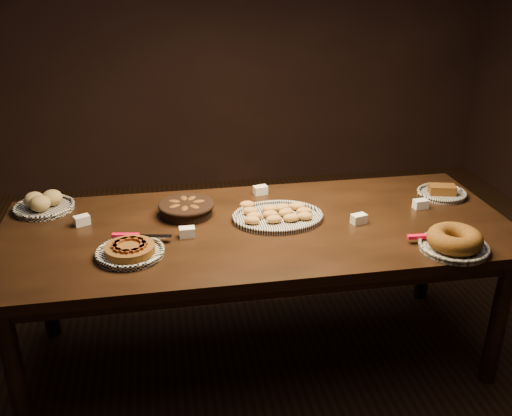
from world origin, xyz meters
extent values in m
plane|color=black|center=(0.00, 0.00, 0.00)|extent=(5.00, 5.00, 0.00)
cube|color=black|center=(0.00, 0.00, 0.72)|extent=(2.40, 1.00, 0.05)
cylinder|color=black|center=(-1.08, -0.38, 0.35)|extent=(0.08, 0.08, 0.70)
cylinder|color=black|center=(1.08, -0.38, 0.35)|extent=(0.08, 0.08, 0.70)
cylinder|color=black|center=(-1.08, 0.38, 0.35)|extent=(0.08, 0.08, 0.70)
cylinder|color=black|center=(1.08, 0.38, 0.35)|extent=(0.08, 0.08, 0.70)
torus|color=white|center=(-0.58, -0.19, 0.77)|extent=(0.29, 0.29, 0.02)
cylinder|color=#47290E|center=(-0.58, -0.19, 0.78)|extent=(0.25, 0.25, 0.03)
cube|color=#59250F|center=(-0.53, -0.20, 0.80)|extent=(0.04, 0.07, 0.01)
cube|color=#59250F|center=(-0.53, -0.16, 0.80)|extent=(0.05, 0.07, 0.01)
cube|color=#59250F|center=(-0.56, -0.14, 0.80)|extent=(0.07, 0.05, 0.01)
cube|color=#59250F|center=(-0.59, -0.13, 0.80)|extent=(0.07, 0.03, 0.01)
cube|color=#59250F|center=(-0.62, -0.14, 0.80)|extent=(0.07, 0.06, 0.01)
cube|color=#59250F|center=(-0.64, -0.17, 0.80)|extent=(0.04, 0.07, 0.01)
cube|color=#59250F|center=(-0.64, -0.21, 0.80)|extent=(0.05, 0.07, 0.01)
cube|color=#59250F|center=(-0.61, -0.24, 0.80)|extent=(0.07, 0.05, 0.01)
cube|color=#59250F|center=(-0.58, -0.24, 0.80)|extent=(0.07, 0.03, 0.01)
cube|color=#59250F|center=(-0.55, -0.23, 0.80)|extent=(0.07, 0.06, 0.01)
cube|color=#EF0B39|center=(-0.61, -0.05, 0.78)|extent=(0.12, 0.05, 0.02)
cube|color=silver|center=(-0.48, -0.08, 0.78)|extent=(0.15, 0.06, 0.00)
torus|color=black|center=(0.11, 0.06, 0.77)|extent=(0.35, 0.35, 0.02)
ellipsoid|color=#A76330|center=(-0.03, 0.00, 0.78)|extent=(0.09, 0.07, 0.04)
ellipsoid|color=#A76330|center=(0.08, 0.00, 0.78)|extent=(0.08, 0.05, 0.04)
ellipsoid|color=#A76330|center=(0.16, 0.00, 0.78)|extent=(0.08, 0.05, 0.04)
ellipsoid|color=#A76330|center=(0.23, 0.00, 0.78)|extent=(0.08, 0.06, 0.04)
ellipsoid|color=#A76330|center=(-0.01, 0.05, 0.78)|extent=(0.08, 0.05, 0.04)
ellipsoid|color=#A76330|center=(0.07, 0.05, 0.78)|extent=(0.08, 0.06, 0.04)
ellipsoid|color=#A76330|center=(0.15, 0.06, 0.78)|extent=(0.09, 0.07, 0.04)
ellipsoid|color=#A76330|center=(0.24, 0.06, 0.78)|extent=(0.08, 0.06, 0.04)
ellipsoid|color=#A76330|center=(-0.02, 0.11, 0.78)|extent=(0.08, 0.06, 0.04)
ellipsoid|color=#A76330|center=(0.08, 0.11, 0.78)|extent=(0.08, 0.05, 0.04)
ellipsoid|color=#A76330|center=(0.15, 0.12, 0.78)|extent=(0.09, 0.07, 0.04)
ellipsoid|color=#A76330|center=(0.22, 0.12, 0.78)|extent=(0.09, 0.07, 0.04)
ellipsoid|color=#A76330|center=(-0.02, 0.19, 0.78)|extent=(0.08, 0.05, 0.04)
torus|color=black|center=(0.79, -0.38, 0.77)|extent=(0.30, 0.30, 0.02)
torus|color=brown|center=(0.79, -0.38, 0.80)|extent=(0.29, 0.29, 0.08)
cube|color=#EF0B39|center=(0.68, -0.29, 0.78)|extent=(0.12, 0.03, 0.02)
cube|color=silver|center=(0.81, -0.30, 0.78)|extent=(0.15, 0.04, 0.00)
cylinder|color=black|center=(-0.32, 0.18, 0.78)|extent=(0.33, 0.33, 0.06)
torus|color=black|center=(-0.32, 0.18, 0.80)|extent=(0.28, 0.28, 0.02)
ellipsoid|color=black|center=(-0.26, 0.19, 0.80)|extent=(0.09, 0.06, 0.04)
ellipsoid|color=black|center=(-0.29, 0.24, 0.80)|extent=(0.08, 0.09, 0.04)
ellipsoid|color=black|center=(-0.33, 0.25, 0.80)|extent=(0.05, 0.09, 0.04)
ellipsoid|color=black|center=(-0.38, 0.22, 0.80)|extent=(0.09, 0.08, 0.04)
ellipsoid|color=black|center=(-0.38, 0.16, 0.80)|extent=(0.09, 0.08, 0.04)
ellipsoid|color=black|center=(-0.33, 0.12, 0.80)|extent=(0.06, 0.09, 0.04)
ellipsoid|color=black|center=(-0.29, 0.13, 0.80)|extent=(0.08, 0.09, 0.04)
torus|color=white|center=(-1.02, 0.37, 0.77)|extent=(0.30, 0.30, 0.02)
ellipsoid|color=#9F8249|center=(-1.06, 0.38, 0.80)|extent=(0.10, 0.10, 0.08)
ellipsoid|color=#9F8249|center=(-0.98, 0.39, 0.80)|extent=(0.10, 0.10, 0.08)
ellipsoid|color=#9F8249|center=(-1.03, 0.33, 0.80)|extent=(0.10, 0.10, 0.08)
torus|color=black|center=(1.02, 0.19, 0.77)|extent=(0.26, 0.26, 0.02)
cube|color=#47290E|center=(1.02, 0.19, 0.79)|extent=(0.15, 0.11, 0.05)
cube|color=white|center=(-0.34, -0.05, 0.77)|extent=(0.07, 0.05, 0.04)
cube|color=white|center=(0.08, 0.38, 0.77)|extent=(0.08, 0.06, 0.04)
cube|color=white|center=(0.48, -0.05, 0.77)|extent=(0.08, 0.06, 0.04)
cube|color=white|center=(-0.82, 0.16, 0.77)|extent=(0.08, 0.07, 0.04)
cube|color=white|center=(0.84, 0.06, 0.77)|extent=(0.07, 0.05, 0.04)
camera|label=1|loc=(-0.43, -2.37, 1.92)|focal=40.00mm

